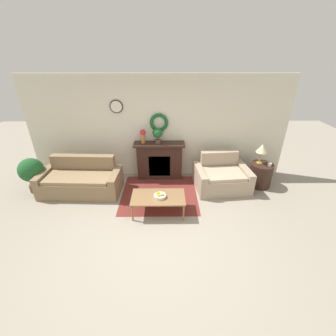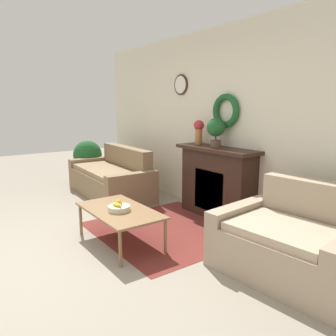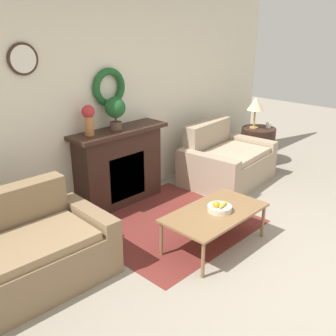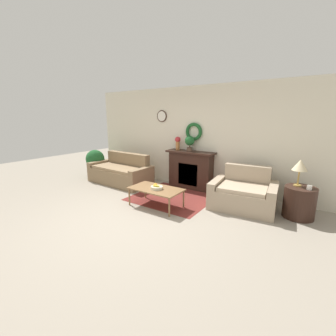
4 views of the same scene
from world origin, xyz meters
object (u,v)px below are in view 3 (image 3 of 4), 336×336
fireplace (119,166)px  couch_left (1,264)px  coffee_table (215,214)px  mug (268,125)px  potted_plant_on_mantel (115,110)px  loveseat_right (226,162)px  table_lamp (256,104)px  vase_on_mantel_left (89,118)px  fruit_bowl (219,208)px  side_table_by_loveseat (257,146)px

fireplace → couch_left: (-1.93, -0.72, -0.21)m
coffee_table → mug: mug is taller
coffee_table → potted_plant_on_mantel: (-0.04, 1.55, 0.89)m
loveseat_right → table_lamp: bearing=3.3°
vase_on_mantel_left → coffee_table: bearing=-74.9°
couch_left → fruit_bowl: 2.16m
couch_left → side_table_by_loveseat: size_ratio=3.20×
coffee_table → side_table_by_loveseat: side_table_by_loveseat is taller
fireplace → potted_plant_on_mantel: (-0.04, -0.01, 0.76)m
coffee_table → potted_plant_on_mantel: potted_plant_on_mantel is taller
fireplace → fruit_bowl: bearing=-88.6°
side_table_by_loveseat → couch_left: bearing=-176.8°
loveseat_right → fruit_bowl: bearing=-151.5°
vase_on_mantel_left → side_table_by_loveseat: bearing=-8.7°
side_table_by_loveseat → vase_on_mantel_left: size_ratio=1.69×
fireplace → side_table_by_loveseat: fireplace is taller
table_lamp → mug: bearing=-38.2°
fireplace → coffee_table: bearing=-89.8°
table_lamp → potted_plant_on_mantel: size_ratio=1.28×
potted_plant_on_mantel → mug: bearing=-11.1°
loveseat_right → side_table_by_loveseat: (1.04, 0.09, 0.00)m
loveseat_right → coffee_table: 1.88m
side_table_by_loveseat → table_lamp: (-0.07, 0.06, 0.71)m
potted_plant_on_mantel → vase_on_mantel_left: bearing=177.0°
fruit_bowl → fireplace: bearing=91.4°
loveseat_right → potted_plant_on_mantel: (-1.63, 0.54, 0.97)m
couch_left → loveseat_right: (3.52, 0.17, 0.00)m
mug → fireplace: bearing=168.5°
couch_left → table_lamp: 4.55m
fireplace → fruit_bowl: fireplace is taller
fruit_bowl → loveseat_right: bearing=33.9°
vase_on_mantel_left → fruit_bowl: bearing=-74.0°
couch_left → fireplace: bearing=22.8°
coffee_table → mug: (2.75, 1.01, 0.28)m
coffee_table → vase_on_mantel_left: bearing=105.1°
loveseat_right → mug: size_ratio=15.93×
fruit_bowl → potted_plant_on_mantel: 1.78m
vase_on_mantel_left → fireplace: bearing=-0.8°
fruit_bowl → table_lamp: bearing=25.3°
couch_left → loveseat_right: loveseat_right is taller
fruit_bowl → vase_on_mantel_left: size_ratio=0.71×
fireplace → side_table_by_loveseat: 2.67m
table_lamp → potted_plant_on_mantel: 2.63m
couch_left → potted_plant_on_mantel: bearing=22.8°
side_table_by_loveseat → vase_on_mantel_left: bearing=171.3°
loveseat_right → side_table_by_loveseat: size_ratio=2.28×
fireplace → potted_plant_on_mantel: potted_plant_on_mantel is taller
coffee_table → fruit_bowl: 0.09m
coffee_table → potted_plant_on_mantel: 1.79m
side_table_by_loveseat → table_lamp: bearing=141.3°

